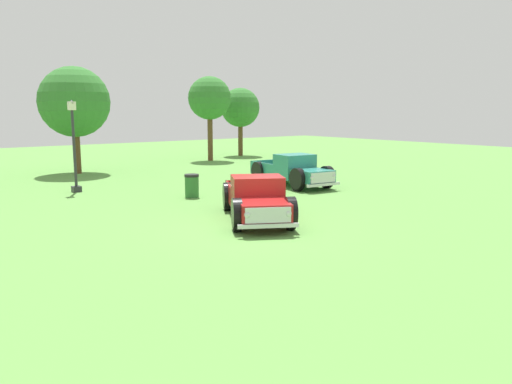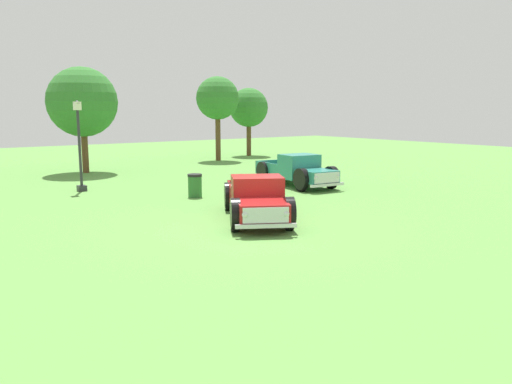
{
  "view_description": "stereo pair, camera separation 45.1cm",
  "coord_description": "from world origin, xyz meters",
  "px_view_note": "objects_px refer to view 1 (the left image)",
  "views": [
    {
      "loc": [
        -9.17,
        -11.93,
        3.52
      ],
      "look_at": [
        0.67,
        0.72,
        0.9
      ],
      "focal_mm": 35.19,
      "sensor_mm": 36.0,
      "label": 1
    },
    {
      "loc": [
        -8.81,
        -12.2,
        3.52
      ],
      "look_at": [
        0.67,
        0.72,
        0.9
      ],
      "focal_mm": 35.19,
      "sensor_mm": 36.0,
      "label": 2
    }
  ],
  "objects_px": {
    "oak_tree_east": "(210,99)",
    "oak_tree_west": "(240,108)",
    "pickup_truck_foreground": "(258,200)",
    "lamp_post_far": "(74,144)",
    "trash_can": "(192,186)",
    "oak_tree_center": "(74,102)",
    "pickup_truck_behind_left": "(295,171)"
  },
  "relations": [
    {
      "from": "oak_tree_east",
      "to": "oak_tree_center",
      "type": "bearing_deg",
      "value": -170.71
    },
    {
      "from": "pickup_truck_foreground",
      "to": "oak_tree_center",
      "type": "relative_size",
      "value": 0.84
    },
    {
      "from": "pickup_truck_foreground",
      "to": "pickup_truck_behind_left",
      "type": "distance_m",
      "value": 7.79
    },
    {
      "from": "lamp_post_far",
      "to": "oak_tree_west",
      "type": "bearing_deg",
      "value": 31.6
    },
    {
      "from": "trash_can",
      "to": "oak_tree_west",
      "type": "distance_m",
      "value": 19.39
    },
    {
      "from": "lamp_post_far",
      "to": "trash_can",
      "type": "height_order",
      "value": "lamp_post_far"
    },
    {
      "from": "oak_tree_east",
      "to": "oak_tree_west",
      "type": "xyz_separation_m",
      "value": [
        3.95,
        1.79,
        -0.62
      ]
    },
    {
      "from": "trash_can",
      "to": "oak_tree_center",
      "type": "bearing_deg",
      "value": 95.31
    },
    {
      "from": "pickup_truck_behind_left",
      "to": "lamp_post_far",
      "type": "bearing_deg",
      "value": 152.02
    },
    {
      "from": "pickup_truck_foreground",
      "to": "oak_tree_center",
      "type": "distance_m",
      "value": 16.31
    },
    {
      "from": "lamp_post_far",
      "to": "oak_tree_east",
      "type": "xyz_separation_m",
      "value": [
        12.14,
        8.1,
        2.24
      ]
    },
    {
      "from": "oak_tree_east",
      "to": "oak_tree_center",
      "type": "height_order",
      "value": "oak_tree_center"
    },
    {
      "from": "pickup_truck_behind_left",
      "to": "oak_tree_center",
      "type": "bearing_deg",
      "value": 120.02
    },
    {
      "from": "lamp_post_far",
      "to": "oak_tree_center",
      "type": "relative_size",
      "value": 0.67
    },
    {
      "from": "pickup_truck_foreground",
      "to": "lamp_post_far",
      "type": "xyz_separation_m",
      "value": [
        -2.6,
        9.49,
        1.38
      ]
    },
    {
      "from": "pickup_truck_foreground",
      "to": "oak_tree_center",
      "type": "bearing_deg",
      "value": 91.22
    },
    {
      "from": "pickup_truck_foreground",
      "to": "trash_can",
      "type": "height_order",
      "value": "pickup_truck_foreground"
    },
    {
      "from": "pickup_truck_behind_left",
      "to": "oak_tree_east",
      "type": "bearing_deg",
      "value": 74.74
    },
    {
      "from": "trash_can",
      "to": "oak_tree_center",
      "type": "relative_size",
      "value": 0.16
    },
    {
      "from": "pickup_truck_behind_left",
      "to": "oak_tree_west",
      "type": "height_order",
      "value": "oak_tree_west"
    },
    {
      "from": "lamp_post_far",
      "to": "oak_tree_east",
      "type": "relative_size",
      "value": 0.68
    },
    {
      "from": "pickup_truck_foreground",
      "to": "trash_can",
      "type": "distance_m",
      "value": 5.24
    },
    {
      "from": "oak_tree_east",
      "to": "oak_tree_west",
      "type": "height_order",
      "value": "oak_tree_east"
    },
    {
      "from": "pickup_truck_behind_left",
      "to": "oak_tree_center",
      "type": "relative_size",
      "value": 0.85
    },
    {
      "from": "pickup_truck_behind_left",
      "to": "trash_can",
      "type": "height_order",
      "value": "pickup_truck_behind_left"
    },
    {
      "from": "trash_can",
      "to": "oak_tree_center",
      "type": "height_order",
      "value": "oak_tree_center"
    },
    {
      "from": "pickup_truck_behind_left",
      "to": "oak_tree_west",
      "type": "distance_m",
      "value": 16.56
    },
    {
      "from": "pickup_truck_behind_left",
      "to": "lamp_post_far",
      "type": "height_order",
      "value": "lamp_post_far"
    },
    {
      "from": "oak_tree_east",
      "to": "lamp_post_far",
      "type": "bearing_deg",
      "value": -146.28
    },
    {
      "from": "trash_can",
      "to": "oak_tree_east",
      "type": "bearing_deg",
      "value": 54.4
    },
    {
      "from": "pickup_truck_behind_left",
      "to": "oak_tree_center",
      "type": "distance_m",
      "value": 13.22
    },
    {
      "from": "pickup_truck_behind_left",
      "to": "trash_can",
      "type": "distance_m",
      "value": 5.42
    }
  ]
}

